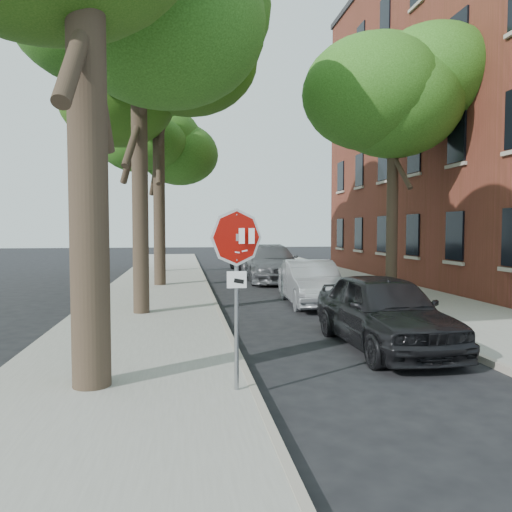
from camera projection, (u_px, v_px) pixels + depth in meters
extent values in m
plane|color=black|center=(284.00, 395.00, 7.30)|extent=(120.00, 120.00, 0.00)
cube|color=gray|center=(155.00, 292.00, 18.79)|extent=(4.00, 55.00, 0.12)
cube|color=gray|center=(370.00, 288.00, 20.03)|extent=(4.00, 55.00, 0.12)
cube|color=#9E9384|center=(210.00, 291.00, 19.09)|extent=(0.12, 55.00, 0.13)
cube|color=#9E9384|center=(321.00, 289.00, 19.73)|extent=(0.12, 55.00, 0.13)
cylinder|color=gray|center=(236.00, 300.00, 7.12)|extent=(0.06, 0.06, 2.60)
cube|color=#99999E|center=(237.00, 237.00, 7.05)|extent=(0.05, 0.06, 0.10)
cylinder|color=#99999E|center=(237.00, 237.00, 7.04)|extent=(0.76, 0.32, 0.82)
cylinder|color=white|center=(237.00, 237.00, 7.03)|extent=(0.76, 0.32, 0.82)
cylinder|color=#BB0F07|center=(237.00, 237.00, 7.02)|extent=(0.68, 0.29, 0.74)
cube|color=white|center=(222.00, 236.00, 6.98)|extent=(0.08, 0.00, 0.22)
cube|color=white|center=(232.00, 236.00, 7.00)|extent=(0.08, 0.00, 0.22)
cube|color=white|center=(242.00, 236.00, 7.02)|extent=(0.08, 0.00, 0.22)
cube|color=white|center=(252.00, 236.00, 7.04)|extent=(0.08, 0.00, 0.22)
cube|color=silver|center=(229.00, 251.00, 7.00)|extent=(0.08, 0.00, 0.03)
cube|color=silver|center=(237.00, 252.00, 7.02)|extent=(0.08, 0.00, 0.03)
cube|color=silver|center=(245.00, 251.00, 7.04)|extent=(0.08, 0.00, 0.03)
cube|color=white|center=(237.00, 280.00, 7.07)|extent=(0.28, 0.02, 0.24)
cube|color=black|center=(239.00, 281.00, 7.06)|extent=(0.15, 0.00, 0.08)
cylinder|color=black|center=(86.00, 59.00, 7.12)|extent=(0.56, 0.56, 9.50)
cylinder|color=black|center=(139.00, 140.00, 13.57)|extent=(0.44, 0.44, 9.50)
ellipsoid|color=#1F4810|center=(138.00, 40.00, 13.43)|extent=(4.39, 4.39, 3.51)
ellipsoid|color=#1F4810|center=(112.00, 63.00, 14.12)|extent=(3.99, 3.99, 3.19)
cylinder|color=black|center=(159.00, 164.00, 20.51)|extent=(0.48, 0.48, 10.00)
ellipsoid|color=#19470D|center=(158.00, 95.00, 20.35)|extent=(4.62, 4.62, 3.70)
ellipsoid|color=#19470D|center=(184.00, 65.00, 19.83)|extent=(3.78, 3.78, 3.02)
ellipsoid|color=#19470D|center=(139.00, 109.00, 21.08)|extent=(4.20, 4.20, 3.36)
cylinder|color=black|center=(159.00, 189.00, 27.40)|extent=(0.40, 0.40, 9.00)
ellipsoid|color=#1F4810|center=(159.00, 143.00, 27.27)|extent=(4.16, 4.16, 3.33)
ellipsoid|color=#1F4810|center=(176.00, 124.00, 26.79)|extent=(3.40, 3.40, 2.72)
ellipsoid|color=#1F4810|center=(146.00, 152.00, 27.92)|extent=(3.78, 3.78, 3.02)
cylinder|color=black|center=(393.00, 168.00, 17.80)|extent=(0.40, 0.40, 9.00)
ellipsoid|color=#1F4810|center=(394.00, 96.00, 17.67)|extent=(4.16, 4.16, 3.33)
ellipsoid|color=#1F4810|center=(427.00, 65.00, 17.19)|extent=(3.40, 3.40, 2.72)
ellipsoid|color=#1F4810|center=(366.00, 111.00, 18.32)|extent=(3.78, 3.78, 3.02)
imported|color=black|center=(383.00, 311.00, 10.19)|extent=(1.89, 4.53, 1.53)
imported|color=#95979D|center=(311.00, 283.00, 15.97)|extent=(1.71, 4.39, 1.42)
imported|color=#525357|center=(270.00, 263.00, 23.28)|extent=(2.48, 5.89, 1.70)
imported|color=black|center=(253.00, 260.00, 28.85)|extent=(2.42, 4.90, 1.34)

